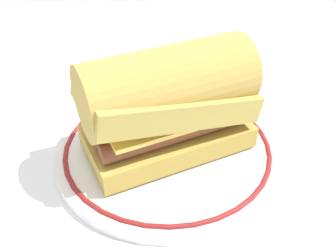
# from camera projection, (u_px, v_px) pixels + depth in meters

# --- Properties ---
(ground_plane) EXTENTS (1.50, 1.50, 0.00)m
(ground_plane) POSITION_uv_depth(u_px,v_px,m) (187.00, 151.00, 0.48)
(ground_plane) COLOR white
(plate) EXTENTS (0.27, 0.27, 0.01)m
(plate) POSITION_uv_depth(u_px,v_px,m) (168.00, 151.00, 0.47)
(plate) COLOR white
(plate) RESTS_ON ground_plane
(sausage_sandwich) EXTENTS (0.21, 0.14, 0.12)m
(sausage_sandwich) POSITION_uv_depth(u_px,v_px,m) (168.00, 103.00, 0.42)
(sausage_sandwich) COLOR gold
(sausage_sandwich) RESTS_ON plate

